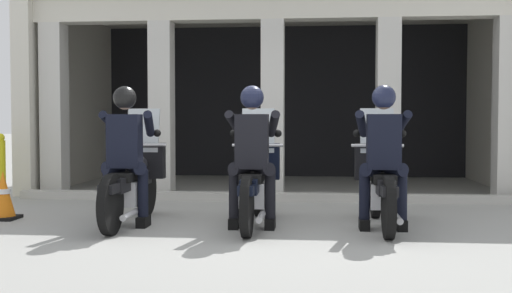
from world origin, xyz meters
name	(u,v)px	position (x,y,z in m)	size (l,w,h in m)	color
ground_plane	(272,194)	(0.00, 3.00, 0.00)	(80.00, 80.00, 0.00)	#999993
station_building	(280,75)	(0.03, 4.71, 2.05)	(8.16, 4.26, 3.34)	black
kerb_strip	(270,197)	(0.03, 2.15, 0.06)	(7.66, 0.24, 0.12)	#B7B5AD
motorcycle_left	(133,180)	(-1.43, 0.08, 0.50)	(0.62, 2.04, 1.35)	black
police_officer_left	(126,144)	(-1.43, -0.20, 0.94)	(0.63, 0.61, 1.58)	black
motorcycle_center	(255,181)	(0.00, 0.09, 0.50)	(0.62, 2.04, 1.35)	black
police_officer_center	(252,144)	(0.00, -0.20, 0.94)	(0.63, 0.61, 1.58)	black
motorcycle_right	(380,182)	(1.44, 0.14, 0.50)	(0.62, 2.04, 1.35)	black
police_officer_right	(383,145)	(1.43, -0.15, 0.94)	(0.63, 0.61, 1.58)	black
traffic_cone_flank	(3,196)	(-3.07, 0.15, 0.29)	(0.34, 0.34, 0.59)	black
bollard_kerbside	(1,167)	(-3.98, 1.82, 0.50)	(0.14, 0.14, 1.01)	yellow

